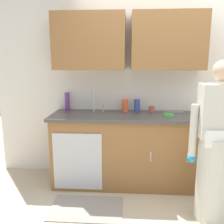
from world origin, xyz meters
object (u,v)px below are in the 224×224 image
object	(u,v)px
bottle_water_tall	(137,105)
knife_on_counter	(174,112)
person_at_sink	(216,156)
bottle_cleaner_spray	(125,105)
sponge	(169,115)
sink	(95,115)
cup_by_sink	(151,109)
bottle_soap	(67,101)

from	to	relation	value
bottle_water_tall	knife_on_counter	size ratio (longest dim) A/B	0.69
person_at_sink	bottle_water_tall	size ratio (longest dim) A/B	9.77
bottle_cleaner_spray	sponge	xyz separation A→B (m)	(0.54, -0.25, -0.07)
sink	bottle_water_tall	size ratio (longest dim) A/B	3.02
sink	cup_by_sink	distance (m)	0.76
bottle_cleaner_spray	bottle_water_tall	xyz separation A→B (m)	(0.16, 0.03, -0.00)
bottle_water_tall	cup_by_sink	size ratio (longest dim) A/B	2.06
person_at_sink	bottle_soap	size ratio (longest dim) A/B	6.58
sink	bottle_soap	xyz separation A→B (m)	(-0.42, 0.23, 0.14)
bottle_soap	sink	bearing A→B (deg)	-28.75
bottle_cleaner_spray	sponge	world-z (taller)	bottle_cleaner_spray
bottle_cleaner_spray	sink	bearing A→B (deg)	-155.87
knife_on_counter	bottle_water_tall	bearing A→B (deg)	-5.16
bottle_water_tall	knife_on_counter	distance (m)	0.50
sink	cup_by_sink	size ratio (longest dim) A/B	6.21
person_at_sink	bottle_cleaner_spray	size ratio (longest dim) A/B	9.46
sink	bottle_cleaner_spray	bearing A→B (deg)	24.13
person_at_sink	knife_on_counter	bearing A→B (deg)	105.45
sink	bottle_water_tall	xyz separation A→B (m)	(0.55, 0.20, 0.10)
person_at_sink	bottle_cleaner_spray	world-z (taller)	person_at_sink
cup_by_sink	knife_on_counter	xyz separation A→B (m)	(0.31, 0.03, -0.04)
bottle_soap	cup_by_sink	xyz separation A→B (m)	(1.16, -0.08, -0.08)
bottle_cleaner_spray	bottle_soap	size ratio (longest dim) A/B	0.70
sink	cup_by_sink	bearing A→B (deg)	11.84
sink	bottle_cleaner_spray	size ratio (longest dim) A/B	2.92
bottle_cleaner_spray	bottle_soap	xyz separation A→B (m)	(-0.81, 0.06, 0.04)
cup_by_sink	sink	bearing A→B (deg)	-168.16
bottle_cleaner_spray	cup_by_sink	size ratio (longest dim) A/B	2.13
bottle_cleaner_spray	sponge	distance (m)	0.60
bottle_cleaner_spray	cup_by_sink	bearing A→B (deg)	-3.08
bottle_cleaner_spray	bottle_soap	distance (m)	0.81
bottle_cleaner_spray	bottle_water_tall	distance (m)	0.16
cup_by_sink	sponge	world-z (taller)	cup_by_sink
sponge	person_at_sink	bearing A→B (deg)	-60.53
person_at_sink	sponge	world-z (taller)	person_at_sink
person_at_sink	sink	bearing A→B (deg)	150.75
person_at_sink	bottle_water_tall	bearing A→B (deg)	128.95
knife_on_counter	person_at_sink	bearing A→B (deg)	101.67
person_at_sink	cup_by_sink	world-z (taller)	person_at_sink
bottle_cleaner_spray	bottle_water_tall	size ratio (longest dim) A/B	1.03
bottle_soap	sponge	size ratio (longest dim) A/B	2.24
bottle_soap	knife_on_counter	xyz separation A→B (m)	(1.46, -0.04, -0.12)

